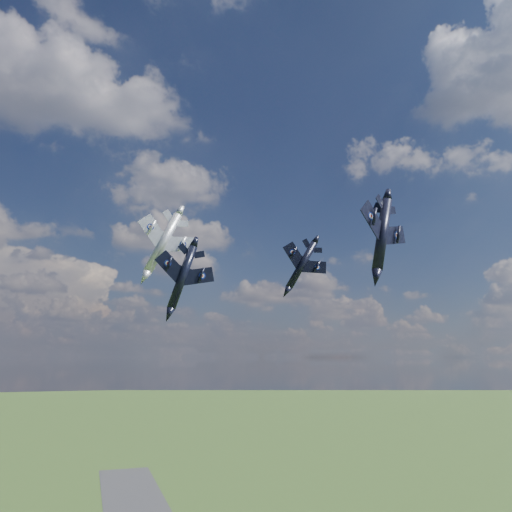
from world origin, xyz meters
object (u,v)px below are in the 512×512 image
object	(u,v)px
jet_high_navy	(302,265)
jet_left_silver	(163,243)
jet_right_navy	(382,234)
jet_lead_navy	(182,277)

from	to	relation	value
jet_high_navy	jet_left_silver	world-z (taller)	jet_high_navy
jet_right_navy	jet_left_silver	size ratio (longest dim) A/B	1.00
jet_lead_navy	jet_high_navy	distance (m)	34.94
jet_lead_navy	jet_right_navy	distance (m)	33.51
jet_lead_navy	jet_right_navy	world-z (taller)	jet_right_navy
jet_lead_navy	jet_high_navy	bearing A→B (deg)	33.86
jet_left_silver	jet_high_navy	bearing A→B (deg)	22.43
jet_right_navy	jet_high_navy	size ratio (longest dim) A/B	0.99
jet_lead_navy	jet_left_silver	size ratio (longest dim) A/B	0.96
jet_lead_navy	jet_right_navy	size ratio (longest dim) A/B	0.96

